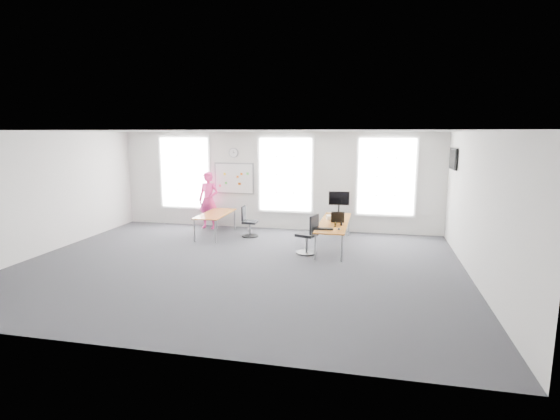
% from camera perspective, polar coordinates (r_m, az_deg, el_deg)
% --- Properties ---
extents(floor, '(10.00, 10.00, 0.00)m').
position_cam_1_polar(floor, '(9.99, -5.63, -7.25)').
color(floor, '#2A292F').
rests_on(floor, ground).
extents(ceiling, '(10.00, 10.00, 0.00)m').
position_cam_1_polar(ceiling, '(9.54, -5.94, 10.22)').
color(ceiling, white).
rests_on(ceiling, ground).
extents(wall_back, '(10.00, 0.00, 10.00)m').
position_cam_1_polar(wall_back, '(13.48, -0.51, 3.83)').
color(wall_back, silver).
rests_on(wall_back, ground).
extents(wall_front, '(10.00, 0.00, 10.00)m').
position_cam_1_polar(wall_front, '(6.06, -17.59, -4.43)').
color(wall_front, silver).
rests_on(wall_front, ground).
extents(wall_left, '(0.00, 10.00, 10.00)m').
position_cam_1_polar(wall_left, '(12.16, -28.80, 1.90)').
color(wall_left, silver).
rests_on(wall_left, ground).
extents(wall_right, '(0.00, 10.00, 10.00)m').
position_cam_1_polar(wall_right, '(9.41, 24.58, 0.18)').
color(wall_right, silver).
rests_on(wall_right, ground).
extents(window_left, '(1.60, 0.06, 2.20)m').
position_cam_1_polar(window_left, '(14.40, -12.30, 4.79)').
color(window_left, white).
rests_on(window_left, wall_back).
extents(window_mid, '(1.60, 0.06, 2.20)m').
position_cam_1_polar(window_mid, '(13.37, 0.72, 4.64)').
color(window_mid, white).
rests_on(window_mid, wall_back).
extents(window_right, '(1.60, 0.06, 2.20)m').
position_cam_1_polar(window_right, '(13.10, 13.72, 4.24)').
color(window_right, white).
rests_on(window_right, wall_back).
extents(desk_right, '(0.73, 2.75, 0.67)m').
position_cam_1_polar(desk_right, '(11.48, 7.08, -1.77)').
color(desk_right, '#C86833').
rests_on(desk_right, ground).
extents(desk_left, '(0.72, 1.81, 0.66)m').
position_cam_1_polar(desk_left, '(12.81, -8.41, -0.67)').
color(desk_left, '#C86833').
rests_on(desk_left, ground).
extents(chair_right, '(0.56, 0.56, 0.99)m').
position_cam_1_polar(chair_right, '(10.82, 3.79, -3.49)').
color(chair_right, black).
rests_on(chair_right, ground).
extents(chair_left, '(0.47, 0.47, 0.89)m').
position_cam_1_polar(chair_left, '(12.62, -4.17, -1.74)').
color(chair_left, black).
rests_on(chair_left, ground).
extents(person, '(0.68, 0.48, 1.78)m').
position_cam_1_polar(person, '(13.78, -9.32, 1.27)').
color(person, '#E63181').
rests_on(person, ground).
extents(whiteboard, '(1.20, 0.03, 0.90)m').
position_cam_1_polar(whiteboard, '(13.81, -6.02, 4.13)').
color(whiteboard, silver).
rests_on(whiteboard, wall_back).
extents(wall_clock, '(0.30, 0.04, 0.30)m').
position_cam_1_polar(wall_clock, '(13.75, -6.08, 7.45)').
color(wall_clock, gray).
rests_on(wall_clock, wall_back).
extents(tv, '(0.06, 0.90, 0.55)m').
position_cam_1_polar(tv, '(12.25, 21.71, 6.24)').
color(tv, black).
rests_on(tv, wall_right).
extents(keyboard, '(0.49, 0.24, 0.02)m').
position_cam_1_polar(keyboard, '(10.55, 5.68, -2.49)').
color(keyboard, black).
rests_on(keyboard, desk_right).
extents(mouse, '(0.08, 0.12, 0.04)m').
position_cam_1_polar(mouse, '(10.54, 7.70, -2.48)').
color(mouse, black).
rests_on(mouse, desk_right).
extents(lens_cap, '(0.07, 0.07, 0.01)m').
position_cam_1_polar(lens_cap, '(10.87, 7.21, -2.19)').
color(lens_cap, black).
rests_on(lens_cap, desk_right).
extents(headphones, '(0.19, 0.10, 0.11)m').
position_cam_1_polar(headphones, '(11.03, 7.61, -1.77)').
color(headphones, black).
rests_on(headphones, desk_right).
extents(laptop_sleeve, '(0.34, 0.20, 0.28)m').
position_cam_1_polar(laptop_sleeve, '(11.37, 7.55, -0.98)').
color(laptop_sleeve, black).
rests_on(laptop_sleeve, desk_right).
extents(paper_stack, '(0.36, 0.31, 0.10)m').
position_cam_1_polar(paper_stack, '(11.83, 6.84, -0.94)').
color(paper_stack, beige).
rests_on(paper_stack, desk_right).
extents(monitor, '(0.59, 0.24, 0.65)m').
position_cam_1_polar(monitor, '(12.54, 7.71, 1.24)').
color(monitor, black).
rests_on(monitor, desk_right).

